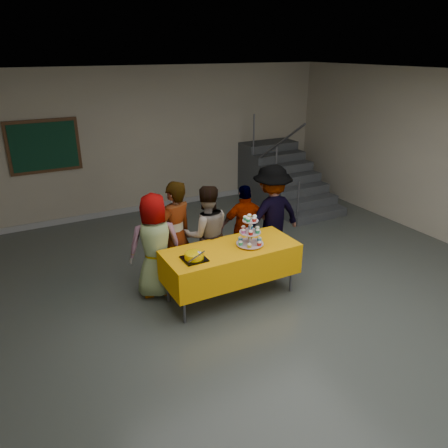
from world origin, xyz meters
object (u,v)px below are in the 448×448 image
object	(u,v)px
bear_cake	(194,255)
schoolchild_e	(271,216)
schoolchild_b	(175,236)
cupcake_stand	(250,233)
noticeboard	(44,146)
bake_table	(231,262)
schoolchild_d	(245,227)
schoolchild_a	(155,246)
staircase	(281,180)
schoolchild_c	(207,234)

from	to	relation	value
bear_cake	schoolchild_e	world-z (taller)	schoolchild_e
bear_cake	schoolchild_b	bearing A→B (deg)	87.02
cupcake_stand	noticeboard	distance (m)	4.61
bear_cake	noticeboard	size ratio (longest dim) A/B	0.28
bake_table	schoolchild_d	xyz separation A→B (m)	(0.65, 0.70, 0.13)
schoolchild_d	schoolchild_e	size ratio (longest dim) A/B	0.83
bake_table	cupcake_stand	distance (m)	0.49
noticeboard	schoolchild_b	bearing A→B (deg)	-69.90
schoolchild_a	cupcake_stand	bearing A→B (deg)	163.83
bear_cake	staircase	size ratio (longest dim) A/B	0.15
bake_table	cupcake_stand	size ratio (longest dim) A/B	4.22
schoolchild_c	schoolchild_e	xyz separation A→B (m)	(1.16, 0.02, 0.08)
bear_cake	schoolchild_e	xyz separation A→B (m)	(1.68, 0.71, -0.00)
bear_cake	schoolchild_e	bearing A→B (deg)	23.07
schoolchild_a	staircase	world-z (taller)	staircase
staircase	schoolchild_c	bearing A→B (deg)	-140.90
bake_table	schoolchild_a	xyz separation A→B (m)	(-0.89, 0.57, 0.20)
cupcake_stand	schoolchild_d	size ratio (longest dim) A/B	0.32
staircase	noticeboard	size ratio (longest dim) A/B	1.85
schoolchild_c	noticeboard	world-z (taller)	noticeboard
bake_table	schoolchild_c	world-z (taller)	schoolchild_c
bake_table	schoolchild_b	distance (m)	0.89
schoolchild_b	schoolchild_a	bearing A→B (deg)	-8.12
schoolchild_d	noticeboard	distance (m)	4.21
schoolchild_b	noticeboard	xyz separation A→B (m)	(-1.23, 3.37, 0.79)
schoolchild_a	schoolchild_d	size ratio (longest dim) A/B	1.10
cupcake_stand	schoolchild_d	world-z (taller)	schoolchild_d
schoolchild_b	schoolchild_e	size ratio (longest dim) A/B	0.98
schoolchild_a	schoolchild_d	xyz separation A→B (m)	(1.54, 0.13, -0.07)
cupcake_stand	schoolchild_e	size ratio (longest dim) A/B	0.27
schoolchild_e	noticeboard	size ratio (longest dim) A/B	1.27
bake_table	schoolchild_a	distance (m)	1.08
bake_table	noticeboard	distance (m)	4.52
bear_cake	schoolchild_d	bearing A→B (deg)	32.36
cupcake_stand	staircase	bearing A→B (deg)	48.97
schoolchild_a	staircase	xyz separation A→B (m)	(3.97, 2.61, -0.27)
bake_table	cupcake_stand	bearing A→B (deg)	-11.79
schoolchild_c	staircase	xyz separation A→B (m)	(3.16, 2.57, -0.26)
cupcake_stand	bear_cake	xyz separation A→B (m)	(-0.86, -0.03, -0.13)
schoolchild_c	schoolchild_e	bearing A→B (deg)	-166.96
schoolchild_a	staircase	distance (m)	4.76
bear_cake	staircase	xyz separation A→B (m)	(3.68, 3.27, -0.34)
schoolchild_a	noticeboard	xyz separation A→B (m)	(-0.90, 3.44, 0.84)
schoolchild_b	noticeboard	bearing A→B (deg)	-90.11
cupcake_stand	bear_cake	bearing A→B (deg)	-177.84
cupcake_stand	staircase	distance (m)	4.31
schoolchild_a	schoolchild_e	xyz separation A→B (m)	(1.97, 0.06, 0.07)
schoolchild_c	bake_table	bearing A→B (deg)	109.22
schoolchild_c	schoolchild_d	distance (m)	0.73
schoolchild_a	bake_table	bearing A→B (deg)	159.56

